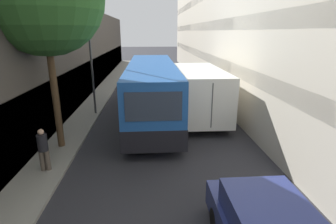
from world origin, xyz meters
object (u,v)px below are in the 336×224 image
bus (152,90)px  box_truck (196,89)px  pedestrian (43,148)px  street_lamp (88,19)px  panel_van (147,72)px

bus → box_truck: bearing=13.0°
bus → pedestrian: 7.33m
box_truck → bus: bearing=-167.0°
street_lamp → box_truck: bearing=-1.4°
panel_van → box_truck: bearing=-74.4°
box_truck → street_lamp: (-6.20, 0.15, 3.99)m
bus → street_lamp: bearing=167.5°
bus → box_truck: (2.71, 0.63, -0.11)m
panel_van → pedestrian: bearing=-101.1°
box_truck → pedestrian: box_truck is taller
street_lamp → bus: bearing=-12.5°
panel_van → pedestrian: (-3.52, -17.96, -0.06)m
box_truck → panel_van: 11.63m
pedestrian → street_lamp: street_lamp is taller
pedestrian → street_lamp: 8.32m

